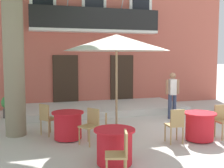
{
  "coord_description": "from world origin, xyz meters",
  "views": [
    {
      "loc": [
        -3.84,
        -7.63,
        2.26
      ],
      "look_at": [
        -1.01,
        1.79,
        1.3
      ],
      "focal_mm": 46.1,
      "sensor_mm": 36.0,
      "label": 1
    }
  ],
  "objects": [
    {
      "name": "entrance_step_platform",
      "position": [
        -0.88,
        3.64,
        0.12
      ],
      "size": [
        6.58,
        2.72,
        0.25
      ],
      "primitive_type": "cube",
      "color": "silver",
      "rests_on": "ground"
    },
    {
      "name": "building_facade",
      "position": [
        -0.88,
        6.99,
        3.75
      ],
      "size": [
        13.0,
        5.09,
        7.5
      ],
      "color": "#BC5B4C",
      "rests_on": "ground"
    },
    {
      "name": "cafe_table_near_tree",
      "position": [
        0.57,
        -1.09,
        0.39
      ],
      "size": [
        0.86,
        0.86,
        0.76
      ],
      "color": "red",
      "rests_on": "ground"
    },
    {
      "name": "cafe_umbrella",
      "position": [
        -1.44,
        -0.09,
        2.61
      ],
      "size": [
        2.9,
        2.9,
        2.85
      ],
      "color": "#997A56",
      "rests_on": "ground"
    },
    {
      "name": "ground_planter_left",
      "position": [
        -4.52,
        3.44,
        0.45
      ],
      "size": [
        0.45,
        0.45,
        0.81
      ],
      "color": "#47423D",
      "rests_on": "ground"
    },
    {
      "name": "cafe_table_middle",
      "position": [
        -2.12,
        -2.08,
        0.39
      ],
      "size": [
        0.86,
        0.86,
        0.76
      ],
      "color": "red",
      "rests_on": "ground"
    },
    {
      "name": "cafe_chair_middle_1",
      "position": [
        -1.98,
        -1.34,
        0.53
      ],
      "size": [
        0.49,
        0.49,
        0.91
      ],
      "color": "tan",
      "rests_on": "ground"
    },
    {
      "name": "cafe_table_front",
      "position": [
        -2.79,
        0.02,
        0.39
      ],
      "size": [
        0.86,
        0.86,
        0.76
      ],
      "color": "red",
      "rests_on": "ground"
    },
    {
      "name": "cafe_chair_near_tree_1",
      "position": [
        1.33,
        -1.06,
        0.53
      ],
      "size": [
        0.42,
        0.42,
        0.91
      ],
      "color": "tan",
      "rests_on": "ground"
    },
    {
      "name": "cafe_chair_middle_0",
      "position": [
        -2.24,
        -2.83,
        0.53
      ],
      "size": [
        0.49,
        0.49,
        0.91
      ],
      "color": "tan",
      "rests_on": "ground"
    },
    {
      "name": "ground_plane",
      "position": [
        0.0,
        0.0,
        0.0
      ],
      "size": [
        120.0,
        120.0,
        0.0
      ],
      "primitive_type": "plane",
      "color": "beige"
    },
    {
      "name": "pedestrian_near_entrance",
      "position": [
        1.2,
        1.56,
        0.94
      ],
      "size": [
        0.53,
        0.39,
        1.67
      ],
      "color": "#384260",
      "rests_on": "ground"
    },
    {
      "name": "cafe_chair_near_tree_0",
      "position": [
        -0.18,
        -1.14,
        0.53
      ],
      "size": [
        0.42,
        0.42,
        0.91
      ],
      "color": "tan",
      "rests_on": "ground"
    },
    {
      "name": "cafe_chair_front_0",
      "position": [
        -3.29,
        0.58,
        0.53
      ],
      "size": [
        0.56,
        0.56,
        0.91
      ],
      "color": "tan",
      "rests_on": "ground"
    },
    {
      "name": "cafe_chair_front_1",
      "position": [
        -2.28,
        -0.53,
        0.53
      ],
      "size": [
        0.56,
        0.56,
        0.91
      ],
      "color": "tan",
      "rests_on": "ground"
    }
  ]
}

